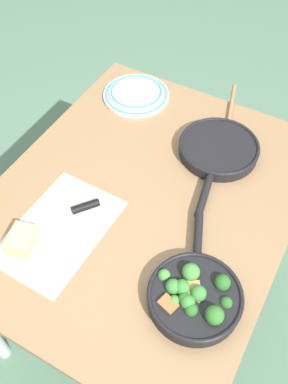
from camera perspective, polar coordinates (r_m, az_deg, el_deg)
name	(u,v)px	position (r m, az deg, el deg)	size (l,w,h in m)	color
ground_plane	(144,298)	(1.95, 0.00, -13.91)	(14.00, 14.00, 0.00)	#51755B
dining_table_red	(144,213)	(1.39, 0.00, -2.75)	(1.09, 0.88, 0.74)	olive
skillet_broccoli	(194,295)	(1.12, 6.74, -13.51)	(0.37, 0.25, 0.08)	black
skillet_eggs	(218,149)	(1.44, 9.90, 5.64)	(0.42, 0.27, 0.04)	black
wooden_spoon	(228,125)	(1.55, 11.15, 8.80)	(0.36, 0.13, 0.02)	#996B42
parchment_sheet	(59,230)	(1.27, -11.25, -4.98)	(0.37, 0.25, 0.00)	beige
grater_knife	(73,211)	(1.29, -9.39, -2.53)	(0.20, 0.16, 0.02)	silver
cheese_block	(22,241)	(1.24, -15.94, -6.26)	(0.10, 0.09, 0.05)	#EFD67A
dinner_plate_stack	(136,94)	(1.64, -1.05, 12.98)	(0.25, 0.25, 0.03)	silver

